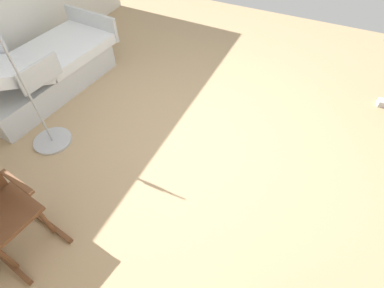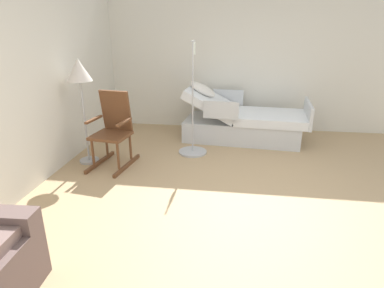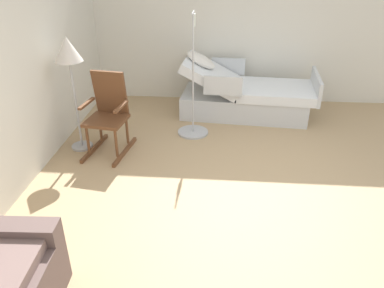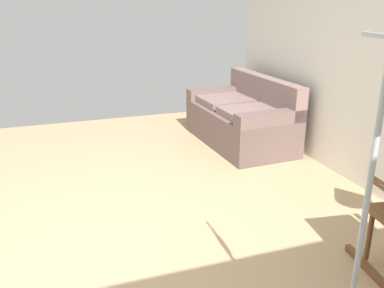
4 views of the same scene
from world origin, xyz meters
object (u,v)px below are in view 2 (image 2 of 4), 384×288
(rocking_chair, at_px, (113,130))
(iv_pole, at_px, (193,138))
(floor_lamp, at_px, (80,77))
(hospital_bed, at_px, (242,122))

(rocking_chair, relative_size, iv_pole, 0.62)
(rocking_chair, distance_m, floor_lamp, 0.83)
(floor_lamp, bearing_deg, iv_pole, -69.07)
(hospital_bed, xyz_separation_m, iv_pole, (-0.76, 0.76, -0.05))
(hospital_bed, distance_m, iv_pole, 1.07)
(hospital_bed, height_order, iv_pole, iv_pole)
(rocking_chair, height_order, iv_pole, iv_pole)
(rocking_chair, bearing_deg, iv_pole, -61.25)
(rocking_chair, bearing_deg, floor_lamp, 87.82)
(hospital_bed, relative_size, rocking_chair, 2.04)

